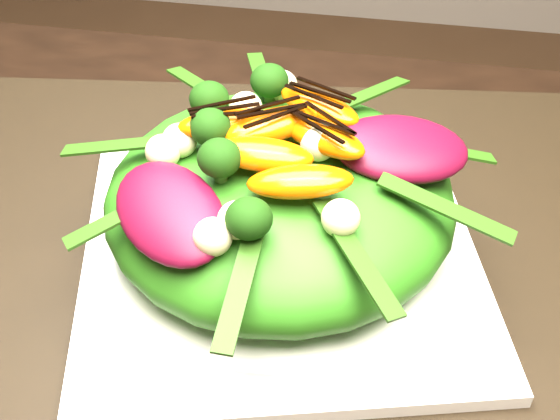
% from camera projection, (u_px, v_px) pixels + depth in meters
% --- Properties ---
extents(placemat, '(0.61, 0.49, 0.00)m').
position_uv_depth(placemat, '(280.00, 259.00, 0.50)').
color(placemat, black).
rests_on(placemat, dining_table).
extents(plate_base, '(0.31, 0.31, 0.01)m').
position_uv_depth(plate_base, '(280.00, 252.00, 0.49)').
color(plate_base, white).
rests_on(plate_base, placemat).
extents(salad_bowl, '(0.28, 0.28, 0.02)m').
position_uv_depth(salad_bowl, '(280.00, 237.00, 0.48)').
color(salad_bowl, white).
rests_on(salad_bowl, plate_base).
extents(lettuce_mound, '(0.25, 0.25, 0.07)m').
position_uv_depth(lettuce_mound, '(280.00, 198.00, 0.46)').
color(lettuce_mound, '#2D6F14').
rests_on(lettuce_mound, salad_bowl).
extents(radicchio_leaf, '(0.09, 0.07, 0.02)m').
position_uv_depth(radicchio_leaf, '(401.00, 149.00, 0.44)').
color(radicchio_leaf, '#490719').
rests_on(radicchio_leaf, lettuce_mound).
extents(orange_segment, '(0.06, 0.04, 0.02)m').
position_uv_depth(orange_segment, '(278.00, 115.00, 0.45)').
color(orange_segment, '#CC4D03').
rests_on(orange_segment, lettuce_mound).
extents(broccoli_floret, '(0.05, 0.05, 0.03)m').
position_uv_depth(broccoli_floret, '(178.00, 98.00, 0.47)').
color(broccoli_floret, black).
rests_on(broccoli_floret, lettuce_mound).
extents(macadamia_nut, '(0.02, 0.02, 0.02)m').
position_uv_depth(macadamia_nut, '(333.00, 210.00, 0.39)').
color(macadamia_nut, '#C3BC89').
rests_on(macadamia_nut, lettuce_mound).
extents(balsamic_drizzle, '(0.04, 0.02, 0.00)m').
position_uv_depth(balsamic_drizzle, '(278.00, 104.00, 0.45)').
color(balsamic_drizzle, black).
rests_on(balsamic_drizzle, orange_segment).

